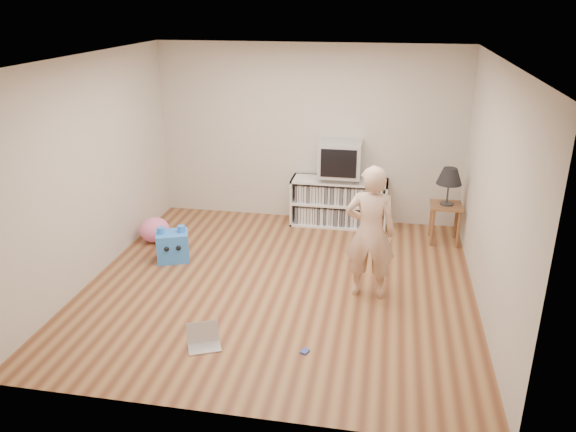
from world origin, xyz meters
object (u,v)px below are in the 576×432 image
(person, at_px, (370,233))
(plush_blue, at_px, (173,246))
(media_unit, at_px, (339,202))
(side_table, at_px, (445,214))
(crt_tv, at_px, (340,159))
(laptop, at_px, (204,340))
(dvd_deck, at_px, (340,178))
(table_lamp, at_px, (449,177))
(plush_pink, at_px, (155,230))

(person, distance_m, plush_blue, 2.62)
(media_unit, distance_m, side_table, 1.55)
(crt_tv, relative_size, person, 0.39)
(crt_tv, height_order, laptop, crt_tv)
(dvd_deck, bearing_deg, media_unit, 90.00)
(side_table, xyz_separation_m, table_lamp, (0.00, 0.00, 0.53))
(table_lamp, height_order, plush_blue, table_lamp)
(side_table, height_order, plush_pink, side_table)
(side_table, distance_m, table_lamp, 0.53)
(plush_pink, bearing_deg, side_table, 10.29)
(table_lamp, distance_m, person, 1.95)
(media_unit, height_order, crt_tv, crt_tv)
(crt_tv, relative_size, side_table, 1.09)
(plush_pink, bearing_deg, person, -18.06)
(laptop, relative_size, plush_blue, 0.78)
(side_table, relative_size, person, 0.36)
(plush_blue, distance_m, plush_pink, 0.69)
(side_table, distance_m, laptop, 3.90)
(media_unit, height_order, table_lamp, table_lamp)
(media_unit, bearing_deg, side_table, -14.45)
(side_table, bearing_deg, crt_tv, 166.24)
(dvd_deck, bearing_deg, table_lamp, -13.88)
(side_table, height_order, laptop, side_table)
(dvd_deck, bearing_deg, person, -75.42)
(laptop, relative_size, plush_pink, 0.95)
(crt_tv, relative_size, laptop, 1.56)
(person, distance_m, plush_pink, 3.19)
(media_unit, bearing_deg, laptop, -106.29)
(person, xyz_separation_m, laptop, (-1.52, -1.30, -0.71))
(dvd_deck, distance_m, table_lamp, 1.56)
(plush_blue, xyz_separation_m, plush_pink, (-0.46, 0.51, -0.03))
(person, bearing_deg, media_unit, -73.71)
(dvd_deck, distance_m, side_table, 1.57)
(dvd_deck, xyz_separation_m, plush_blue, (-1.98, -1.60, -0.54))
(dvd_deck, xyz_separation_m, table_lamp, (1.50, -0.37, 0.21))
(media_unit, relative_size, dvd_deck, 3.11)
(side_table, relative_size, laptop, 1.43)
(dvd_deck, height_order, plush_blue, dvd_deck)
(media_unit, xyz_separation_m, laptop, (-0.99, -3.38, -0.29))
(crt_tv, xyz_separation_m, plush_blue, (-1.98, -1.60, -0.82))
(dvd_deck, distance_m, person, 2.12)
(plush_blue, bearing_deg, person, -32.33)
(side_table, distance_m, person, 1.97)
(dvd_deck, xyz_separation_m, plush_pink, (-2.44, -1.09, -0.56))
(media_unit, height_order, side_table, media_unit)
(side_table, xyz_separation_m, plush_pink, (-3.94, -0.72, -0.24))
(crt_tv, relative_size, plush_blue, 1.22)
(dvd_deck, relative_size, plush_pink, 1.11)
(crt_tv, distance_m, plush_pink, 2.80)
(crt_tv, distance_m, laptop, 3.63)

